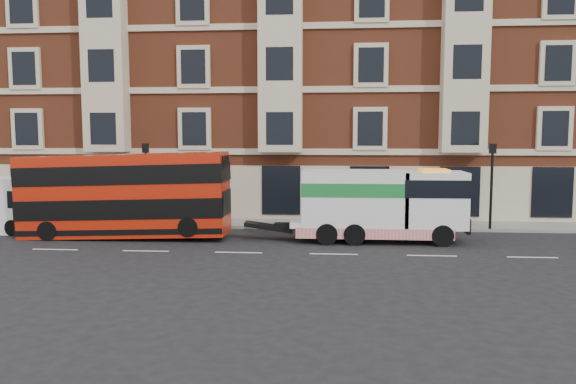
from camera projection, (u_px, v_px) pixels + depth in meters
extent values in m
plane|color=black|center=(238.00, 253.00, 23.57)|extent=(120.00, 120.00, 0.00)
cube|color=slate|center=(261.00, 223.00, 31.00)|extent=(90.00, 3.00, 0.15)
cube|color=brown|center=(282.00, 74.00, 37.52)|extent=(45.00, 12.00, 18.00)
cylinder|color=black|center=(147.00, 187.00, 29.98)|extent=(0.14, 0.14, 4.00)
cube|color=black|center=(146.00, 148.00, 29.78)|extent=(0.35, 0.15, 0.50)
cylinder|color=black|center=(491.00, 190.00, 28.56)|extent=(0.14, 0.14, 4.00)
cube|color=black|center=(493.00, 149.00, 28.36)|extent=(0.35, 0.15, 0.50)
cube|color=#B51D0A|center=(124.00, 195.00, 26.84)|extent=(9.88, 2.21, 3.88)
cube|color=black|center=(125.00, 207.00, 26.90)|extent=(9.92, 2.27, 0.93)
cube|color=black|center=(124.00, 174.00, 26.74)|extent=(9.92, 2.27, 0.88)
cylinder|color=black|center=(48.00, 231.00, 26.28)|extent=(0.92, 0.28, 0.92)
cylinder|color=black|center=(68.00, 224.00, 28.25)|extent=(0.92, 0.28, 0.92)
cylinder|color=black|center=(188.00, 227.00, 25.72)|extent=(0.92, 0.28, 0.92)
cylinder|color=black|center=(199.00, 221.00, 27.70)|extent=(0.92, 0.28, 0.92)
cube|color=white|center=(377.00, 224.00, 26.02)|extent=(7.94, 2.03, 0.26)
cube|color=white|center=(433.00, 200.00, 25.70)|extent=(2.82, 2.21, 2.56)
cube|color=white|center=(354.00, 198.00, 25.98)|extent=(4.76, 2.21, 2.56)
cube|color=#19742F|center=(354.00, 188.00, 25.94)|extent=(4.81, 2.25, 0.62)
cube|color=red|center=(373.00, 230.00, 26.06)|extent=(7.06, 2.27, 0.49)
cylinder|color=black|center=(442.00, 236.00, 24.84)|extent=(0.97, 0.31, 0.97)
cylinder|color=black|center=(434.00, 228.00, 26.82)|extent=(0.97, 0.31, 0.97)
cylinder|color=black|center=(354.00, 234.00, 25.15)|extent=(0.97, 0.35, 0.97)
cylinder|color=black|center=(353.00, 227.00, 27.12)|extent=(0.97, 0.35, 0.97)
cylinder|color=black|center=(327.00, 234.00, 25.24)|extent=(0.97, 0.35, 0.97)
cylinder|color=black|center=(327.00, 227.00, 27.22)|extent=(0.97, 0.35, 0.97)
cube|color=white|center=(0.00, 205.00, 28.85)|extent=(5.62, 3.22, 2.75)
cylinder|color=black|center=(13.00, 228.00, 27.49)|extent=(0.84, 0.43, 0.80)
cylinder|color=black|center=(42.00, 222.00, 29.40)|extent=(0.84, 0.43, 0.80)
imported|color=#1C1932|center=(155.00, 210.00, 30.02)|extent=(0.66, 0.66, 1.55)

